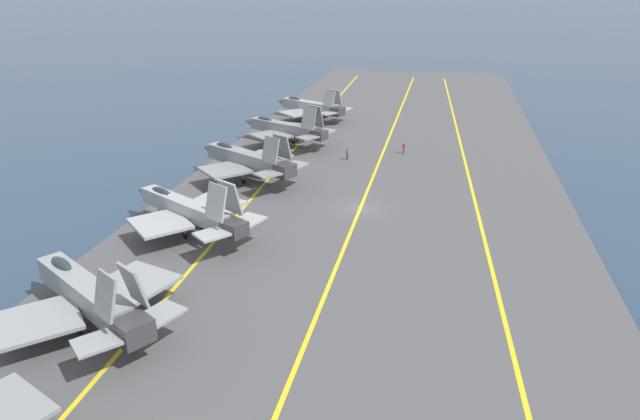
{
  "coord_description": "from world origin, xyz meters",
  "views": [
    {
      "loc": [
        -58.99,
        -8.16,
        24.17
      ],
      "look_at": [
        -7.58,
        2.99,
        2.9
      ],
      "focal_mm": 32.0,
      "sensor_mm": 36.0,
      "label": 1
    }
  ],
  "objects_px": {
    "crew_red_vest": "(404,147)",
    "crew_brown_vest": "(347,153)",
    "parked_jet_fourth": "(246,159)",
    "parked_jet_third": "(188,209)",
    "parked_jet_sixth": "(310,107)",
    "parked_jet_second": "(86,293)",
    "parked_jet_fifth": "(285,128)"
  },
  "relations": [
    {
      "from": "crew_red_vest",
      "to": "crew_brown_vest",
      "type": "distance_m",
      "value": 8.93
    },
    {
      "from": "parked_jet_fourth",
      "to": "crew_red_vest",
      "type": "relative_size",
      "value": 9.42
    },
    {
      "from": "parked_jet_third",
      "to": "crew_red_vest",
      "type": "relative_size",
      "value": 9.68
    },
    {
      "from": "parked_jet_third",
      "to": "parked_jet_sixth",
      "type": "height_order",
      "value": "parked_jet_third"
    },
    {
      "from": "parked_jet_second",
      "to": "parked_jet_sixth",
      "type": "distance_m",
      "value": 68.72
    },
    {
      "from": "parked_jet_fifth",
      "to": "crew_red_vest",
      "type": "xyz_separation_m",
      "value": [
        -1.2,
        -18.41,
        -1.65
      ]
    },
    {
      "from": "parked_jet_second",
      "to": "parked_jet_fifth",
      "type": "xyz_separation_m",
      "value": [
        50.96,
        -0.92,
        0.17
      ]
    },
    {
      "from": "parked_jet_fifth",
      "to": "crew_red_vest",
      "type": "distance_m",
      "value": 18.52
    },
    {
      "from": "crew_brown_vest",
      "to": "parked_jet_fifth",
      "type": "bearing_deg",
      "value": 61.43
    },
    {
      "from": "parked_jet_fifth",
      "to": "crew_red_vest",
      "type": "bearing_deg",
      "value": -93.72
    },
    {
      "from": "parked_jet_fifth",
      "to": "crew_brown_vest",
      "type": "height_order",
      "value": "parked_jet_fifth"
    },
    {
      "from": "parked_jet_second",
      "to": "parked_jet_third",
      "type": "xyz_separation_m",
      "value": [
        16.65,
        -0.43,
        0.17
      ]
    },
    {
      "from": "parked_jet_third",
      "to": "crew_red_vest",
      "type": "height_order",
      "value": "parked_jet_third"
    },
    {
      "from": "parked_jet_fourth",
      "to": "crew_red_vest",
      "type": "distance_m",
      "value": 24.78
    },
    {
      "from": "parked_jet_third",
      "to": "crew_brown_vest",
      "type": "distance_m",
      "value": 30.63
    },
    {
      "from": "parked_jet_sixth",
      "to": "crew_red_vest",
      "type": "relative_size",
      "value": 8.89
    },
    {
      "from": "parked_jet_fourth",
      "to": "parked_jet_sixth",
      "type": "distance_m",
      "value": 35.09
    },
    {
      "from": "parked_jet_second",
      "to": "crew_red_vest",
      "type": "xyz_separation_m",
      "value": [
        49.76,
        -19.33,
        -1.48
      ]
    },
    {
      "from": "crew_brown_vest",
      "to": "parked_jet_third",
      "type": "bearing_deg",
      "value": 158.31
    },
    {
      "from": "parked_jet_sixth",
      "to": "crew_red_vest",
      "type": "height_order",
      "value": "parked_jet_sixth"
    },
    {
      "from": "parked_jet_sixth",
      "to": "parked_jet_fourth",
      "type": "bearing_deg",
      "value": 179.81
    },
    {
      "from": "parked_jet_sixth",
      "to": "parked_jet_fifth",
      "type": "bearing_deg",
      "value": -179.38
    },
    {
      "from": "parked_jet_second",
      "to": "crew_brown_vest",
      "type": "xyz_separation_m",
      "value": [
        45.07,
        -11.73,
        -1.46
      ]
    },
    {
      "from": "parked_jet_fourth",
      "to": "crew_brown_vest",
      "type": "height_order",
      "value": "parked_jet_fourth"
    },
    {
      "from": "parked_jet_fifth",
      "to": "crew_brown_vest",
      "type": "xyz_separation_m",
      "value": [
        -5.89,
        -10.81,
        -1.62
      ]
    },
    {
      "from": "parked_jet_sixth",
      "to": "parked_jet_second",
      "type": "bearing_deg",
      "value": 179.39
    },
    {
      "from": "parked_jet_third",
      "to": "parked_jet_sixth",
      "type": "xyz_separation_m",
      "value": [
        52.07,
        -0.3,
        -0.29
      ]
    },
    {
      "from": "parked_jet_second",
      "to": "parked_jet_fifth",
      "type": "relative_size",
      "value": 0.98
    },
    {
      "from": "parked_jet_third",
      "to": "parked_jet_fourth",
      "type": "bearing_deg",
      "value": -0.64
    },
    {
      "from": "parked_jet_fourth",
      "to": "parked_jet_sixth",
      "type": "bearing_deg",
      "value": -0.19
    },
    {
      "from": "parked_jet_fourth",
      "to": "parked_jet_fifth",
      "type": "xyz_separation_m",
      "value": [
        17.33,
        -0.31,
        -0.18
      ]
    },
    {
      "from": "parked_jet_second",
      "to": "parked_jet_sixth",
      "type": "height_order",
      "value": "parked_jet_second"
    }
  ]
}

